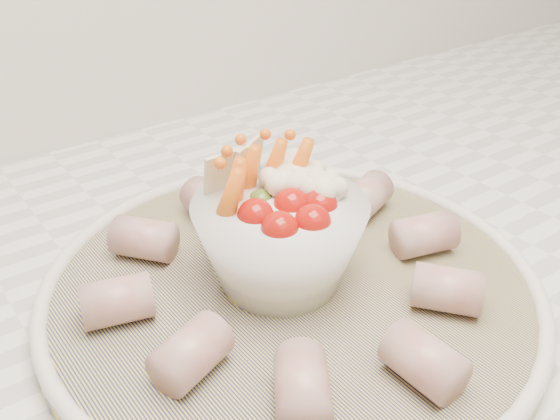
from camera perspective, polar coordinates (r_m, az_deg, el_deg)
serving_platter at (r=0.49m, az=1.03°, el=-6.86°), size 0.39×0.39×0.02m
veggie_bowl at (r=0.46m, az=0.03°, el=-2.10°), size 0.13×0.13×0.11m
cured_meat_rolls at (r=0.48m, az=0.96°, el=-4.90°), size 0.30×0.30×0.03m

